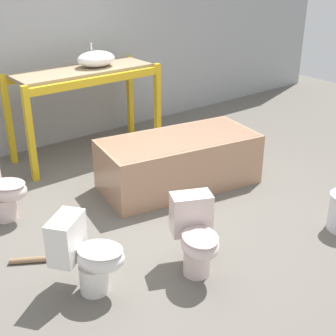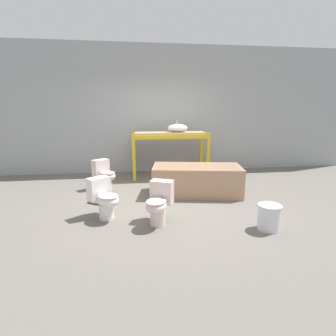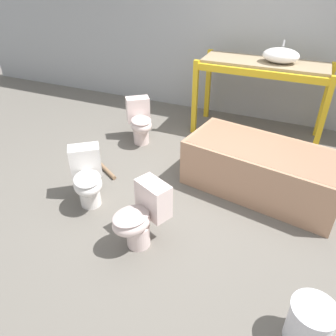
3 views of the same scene
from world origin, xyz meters
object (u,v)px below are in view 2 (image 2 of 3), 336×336
at_px(bathtub_main, 197,178).
at_px(toilet_extra, 104,198).
at_px(toilet_near, 159,203).
at_px(bucket_white, 269,217).
at_px(sink_basin, 178,128).
at_px(toilet_far, 105,174).

xyz_separation_m(bathtub_main, toilet_extra, (-1.67, -0.96, 0.00)).
xyz_separation_m(bathtub_main, toilet_near, (-0.87, -1.27, 0.00)).
distance_m(toilet_near, bucket_white, 1.55).
xyz_separation_m(sink_basin, bathtub_main, (0.14, -1.42, -0.86)).
height_order(bathtub_main, toilet_extra, toilet_extra).
bearing_deg(bathtub_main, sink_basin, 105.94).
bearing_deg(bucket_white, toilet_extra, 163.05).
distance_m(bathtub_main, toilet_near, 1.54).
distance_m(sink_basin, bathtub_main, 1.67).
relative_size(bathtub_main, toilet_far, 2.94).
height_order(toilet_near, toilet_far, same).
height_order(bathtub_main, toilet_far, toilet_far).
relative_size(sink_basin, toilet_far, 0.78).
distance_m(toilet_far, bucket_white, 3.26).
xyz_separation_m(sink_basin, bucket_white, (0.77, -3.08, -1.00)).
relative_size(bathtub_main, toilet_extra, 2.94).
xyz_separation_m(sink_basin, toilet_near, (-0.73, -2.69, -0.86)).
bearing_deg(bucket_white, sink_basin, 104.00).
bearing_deg(toilet_near, bucket_white, 10.34).
distance_m(sink_basin, bucket_white, 3.32).
bearing_deg(toilet_extra, bucket_white, -54.16).
bearing_deg(toilet_extra, toilet_near, -58.58).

